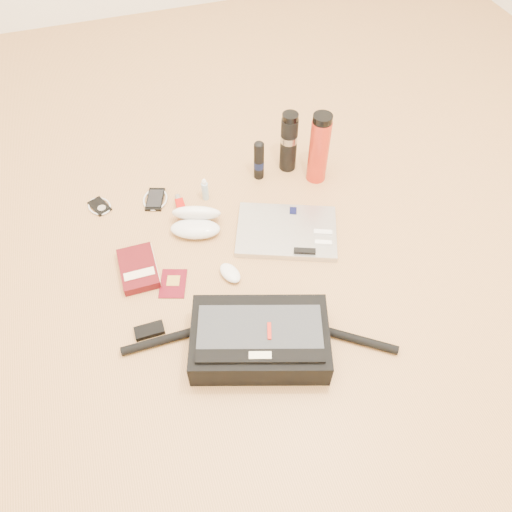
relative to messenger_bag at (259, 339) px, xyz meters
name	(u,v)px	position (x,y,z in m)	size (l,w,h in m)	color
ground	(250,276)	(0.06, 0.27, -0.05)	(4.00, 4.00, 0.00)	#B3804A
messenger_bag	(259,339)	(0.00, 0.00, 0.00)	(0.81, 0.37, 0.12)	black
laptop	(287,231)	(0.24, 0.41, -0.04)	(0.43, 0.37, 0.03)	#B4B4B7
book	(139,268)	(-0.30, 0.41, -0.04)	(0.12, 0.19, 0.03)	#47090E
passport	(173,283)	(-0.20, 0.32, -0.05)	(0.12, 0.14, 0.01)	#520712
mouse	(230,273)	(-0.01, 0.29, -0.04)	(0.08, 0.11, 0.03)	silver
sunglasses_case	(196,221)	(-0.06, 0.54, -0.02)	(0.22, 0.20, 0.10)	silver
ipod	(100,206)	(-0.39, 0.76, -0.05)	(0.11, 0.11, 0.01)	black
phone	(155,199)	(-0.18, 0.73, -0.05)	(0.12, 0.13, 0.01)	black
inhaler	(180,206)	(-0.10, 0.66, -0.04)	(0.03, 0.11, 0.03)	#A40C08
spray_bottle	(205,190)	(0.01, 0.68, -0.01)	(0.03, 0.03, 0.10)	#94B8CF
aerosol_can	(259,160)	(0.24, 0.74, 0.03)	(0.05, 0.05, 0.17)	black
thermos_black	(289,142)	(0.37, 0.75, 0.08)	(0.08, 0.08, 0.26)	black
thermos_red	(319,149)	(0.46, 0.66, 0.09)	(0.10, 0.10, 0.30)	#B62A18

